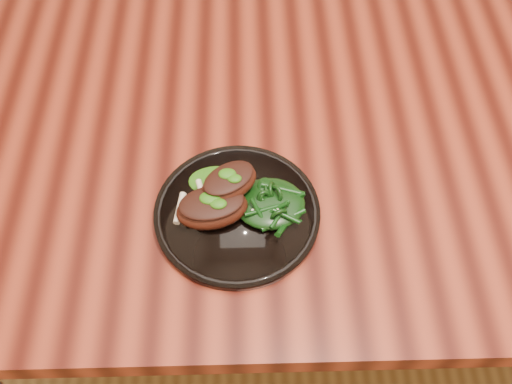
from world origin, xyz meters
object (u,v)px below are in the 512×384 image
desk (391,154)px  lamb_chop_front (212,207)px  greens_heap (270,201)px  plate (237,213)px

desk → lamb_chop_front: lamb_chop_front is taller
lamb_chop_front → greens_heap: bearing=8.8°
desk → plate: 0.34m
lamb_chop_front → greens_heap: (0.08, 0.01, -0.01)m
plate → lamb_chop_front: 0.05m
plate → desk: bearing=32.4°
desk → greens_heap: (-0.23, -0.17, 0.11)m
desk → lamb_chop_front: bearing=-149.5°
plate → greens_heap: greens_heap is taller
lamb_chop_front → desk: bearing=30.5°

